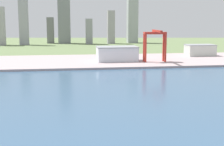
% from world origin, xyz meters
% --- Properties ---
extents(ground_plane, '(2400.00, 2400.00, 0.00)m').
position_xyz_m(ground_plane, '(0.00, 300.00, 0.00)').
color(ground_plane, '#63754A').
extents(water_bay, '(840.00, 360.00, 0.15)m').
position_xyz_m(water_bay, '(0.00, 240.00, 0.07)').
color(water_bay, '#385675').
rests_on(water_bay, ground).
extents(industrial_pier, '(840.00, 140.00, 2.50)m').
position_xyz_m(industrial_pier, '(0.00, 490.00, 1.25)').
color(industrial_pier, '#A79395').
rests_on(industrial_pier, ground).
extents(port_crane_red, '(28.12, 38.25, 40.48)m').
position_xyz_m(port_crane_red, '(76.53, 460.52, 31.88)').
color(port_crane_red, '#B72D23').
rests_on(port_crane_red, industrial_pier).
extents(warehouse_main, '(52.18, 31.16, 18.87)m').
position_xyz_m(warehouse_main, '(30.42, 476.08, 11.96)').
color(warehouse_main, silver).
rests_on(warehouse_main, industrial_pier).
extents(warehouse_annex, '(41.33, 26.51, 16.56)m').
position_xyz_m(warehouse_annex, '(161.86, 520.95, 10.80)').
color(warehouse_annex, silver).
rests_on(warehouse_annex, industrial_pier).
extents(distant_skyline, '(321.85, 63.96, 156.05)m').
position_xyz_m(distant_skyline, '(-25.62, 821.31, 57.63)').
color(distant_skyline, '#9C9B9F').
rests_on(distant_skyline, ground).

